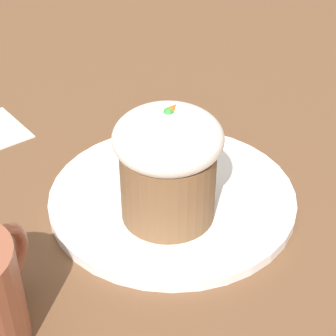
% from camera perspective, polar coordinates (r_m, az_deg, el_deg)
% --- Properties ---
extents(ground_plane, '(4.00, 4.00, 0.00)m').
position_cam_1_polar(ground_plane, '(0.53, 0.44, -3.34)').
color(ground_plane, brown).
extents(dessert_plate, '(0.23, 0.23, 0.01)m').
position_cam_1_polar(dessert_plate, '(0.53, 0.44, -2.91)').
color(dessert_plate, white).
rests_on(dessert_plate, ground_plane).
extents(carrot_cake, '(0.09, 0.09, 0.11)m').
position_cam_1_polar(carrot_cake, '(0.47, 0.00, 0.56)').
color(carrot_cake, brown).
rests_on(carrot_cake, dessert_plate).
extents(spoon, '(0.11, 0.06, 0.01)m').
position_cam_1_polar(spoon, '(0.55, -1.13, -0.44)').
color(spoon, silver).
rests_on(spoon, dessert_plate).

